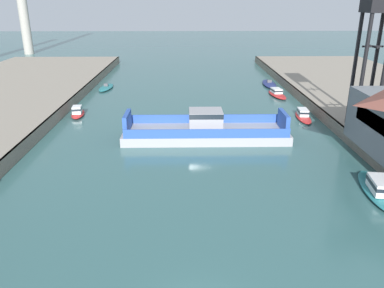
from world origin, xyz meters
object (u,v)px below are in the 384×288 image
Objects in this scene: moored_boat_near_right at (277,93)px; moored_boat_mid_right at (269,84)px; moored_boat_far_left at (78,112)px; moored_boat_upstream_b at (303,115)px; moored_boat_far_right at (379,188)px; chain_ferry at (206,130)px; crane_tower at (377,19)px; moored_boat_upstream_a at (106,87)px.

moored_boat_near_right reaches higher than moored_boat_mid_right.
moored_boat_far_left reaches higher than moored_boat_upstream_b.
moored_boat_far_right reaches higher than moored_boat_upstream_b.
moored_boat_far_left is 41.26m from moored_boat_far_right.
chain_ferry is 20.98m from moored_boat_far_left.
moored_boat_near_right is 1.09× the size of moored_boat_upstream_b.
crane_tower is (4.59, -8.22, 13.53)m from moored_boat_upstream_b.
crane_tower is at bearing -76.48° from moored_boat_near_right.
chain_ferry is 2.33× the size of moored_boat_far_right.
chain_ferry is 3.83× the size of moored_boat_far_left.
crane_tower is (5.27, -21.93, 13.54)m from moored_boat_near_right.
crane_tower reaches higher than moored_boat_upstream_b.
moored_boat_upstream_b is at bearing -3.06° from moored_boat_far_left.
moored_boat_mid_right is at bearing 90.19° from moored_boat_far_right.
moored_boat_near_right is (13.86, 22.14, -0.63)m from chain_ferry.
moored_boat_far_right is 1.30× the size of moored_boat_upstream_b.
moored_boat_upstream_a is at bearing 142.43° from crane_tower.
moored_boat_mid_right reaches higher than moored_boat_upstream_a.
chain_ferry is 1.25× the size of crane_tower.
crane_tower is (4.79, -30.82, 13.71)m from moored_boat_mid_right.
moored_boat_near_right is at bearing 20.36° from moored_boat_far_left.
moored_boat_far_right reaches higher than moored_boat_mid_right.
moored_boat_far_right is (32.83, -24.99, 0.04)m from moored_boat_far_left.
chain_ferry reaches higher than moored_boat_far_left.
moored_boat_far_left is at bearing -147.47° from moored_boat_mid_right.
chain_ferry is 2.37× the size of moored_boat_mid_right.
moored_boat_upstream_b is (32.88, -1.76, -0.08)m from moored_boat_far_left.
moored_boat_mid_right is (14.34, 31.03, -0.79)m from chain_ferry.
moored_boat_near_right is 0.45× the size of crane_tower.
chain_ferry is 34.20m from moored_boat_mid_right.
moored_boat_near_right reaches higher than moored_boat_upstream_a.
chain_ferry is 23.09m from crane_tower.
crane_tower is at bearing -14.92° from moored_boat_far_left.
moored_boat_far_right reaches higher than moored_boat_near_right.
moored_boat_far_right reaches higher than moored_boat_upstream_a.
crane_tower reaches higher than chain_ferry.
moored_boat_mid_right is 1.61× the size of moored_boat_far_left.
moored_boat_upstream_a is (-32.14, 43.30, -0.35)m from moored_boat_far_right.
moored_boat_far_left is 0.73× the size of moored_boat_upstream_a.
moored_boat_upstream_a is (-31.99, -2.53, -0.04)m from moored_boat_mid_right.
moored_boat_far_left is 0.79× the size of moored_boat_upstream_b.
moored_boat_upstream_a is at bearing 121.76° from chain_ferry.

